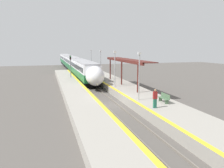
% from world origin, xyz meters
% --- Properties ---
extents(ground_plane, '(120.00, 120.00, 0.00)m').
position_xyz_m(ground_plane, '(0.00, 0.00, 0.00)').
color(ground_plane, '#56514C').
extents(rail_left, '(0.08, 90.00, 0.15)m').
position_xyz_m(rail_left, '(-0.72, 0.00, 0.07)').
color(rail_left, slate).
rests_on(rail_left, ground_plane).
extents(rail_right, '(0.08, 90.00, 0.15)m').
position_xyz_m(rail_right, '(0.72, 0.00, 0.07)').
color(rail_right, slate).
rests_on(rail_right, ground_plane).
extents(train, '(2.82, 62.04, 3.88)m').
position_xyz_m(train, '(0.00, 37.45, 2.22)').
color(train, black).
rests_on(train, ground_plane).
extents(platform_right, '(4.29, 64.00, 0.94)m').
position_xyz_m(platform_right, '(3.73, 0.00, 0.47)').
color(platform_right, '#9E998E').
rests_on(platform_right, ground_plane).
extents(platform_left, '(3.27, 64.00, 0.94)m').
position_xyz_m(platform_left, '(-3.22, 0.00, 0.47)').
color(platform_left, '#9E998E').
rests_on(platform_left, ground_plane).
extents(platform_bench, '(0.44, 1.65, 0.89)m').
position_xyz_m(platform_bench, '(4.41, -3.89, 1.41)').
color(platform_bench, '#4C6B4C').
rests_on(platform_bench, platform_right).
extents(person_waiting, '(0.36, 0.23, 1.73)m').
position_xyz_m(person_waiting, '(2.58, -5.41, 1.83)').
color(person_waiting, '#1E604C').
rests_on(person_waiting, platform_right).
extents(railway_signal, '(0.28, 0.28, 4.89)m').
position_xyz_m(railway_signal, '(-2.50, 17.64, 2.96)').
color(railway_signal, '#59595E').
rests_on(railway_signal, ground_plane).
extents(lamppost_near, '(0.36, 0.20, 4.95)m').
position_xyz_m(lamppost_near, '(2.39, -2.18, 3.79)').
color(lamppost_near, '#9E9EA3').
rests_on(lamppost_near, platform_right).
extents(lamppost_mid, '(0.36, 0.20, 4.95)m').
position_xyz_m(lamppost_mid, '(2.39, 6.20, 3.79)').
color(lamppost_mid, '#9E9EA3').
rests_on(lamppost_mid, platform_right).
extents(lamppost_far, '(0.36, 0.20, 4.95)m').
position_xyz_m(lamppost_far, '(2.39, 14.57, 3.79)').
color(lamppost_far, '#9E9EA3').
rests_on(lamppost_far, platform_right).
extents(lamppost_farthest, '(0.36, 0.20, 4.95)m').
position_xyz_m(lamppost_farthest, '(2.39, 22.95, 3.79)').
color(lamppost_farthest, '#9E9EA3').
rests_on(lamppost_farthest, platform_right).
extents(station_canopy, '(2.02, 15.02, 3.73)m').
position_xyz_m(station_canopy, '(4.40, 7.44, 4.39)').
color(station_canopy, '#511E19').
rests_on(station_canopy, platform_right).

